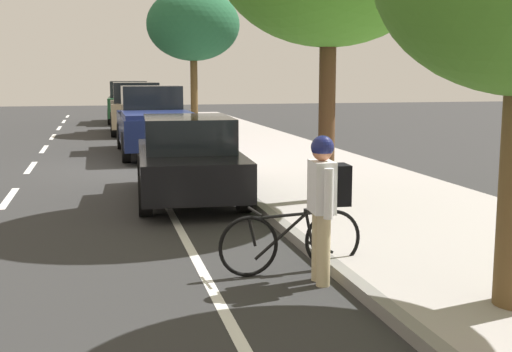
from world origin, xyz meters
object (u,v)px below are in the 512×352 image
object	(u,v)px
parked_sedan_black_second	(188,159)
street_tree_corner	(193,25)
parked_pickup_dark_blue_mid	(154,123)
bicycle_at_curb	(292,241)
cyclist_with_backpack	(325,195)
parked_suv_tan_far	(136,107)
parked_suv_green_farthest	(129,101)

from	to	relation	value
parked_sedan_black_second	street_tree_corner	size ratio (longest dim) A/B	0.81
parked_sedan_black_second	street_tree_corner	distance (m)	14.98
parked_pickup_dark_blue_mid	bicycle_at_curb	distance (m)	12.08
cyclist_with_backpack	parked_suv_tan_far	bearing A→B (deg)	92.69
parked_suv_green_farthest	bicycle_at_curb	xyz separation A→B (m)	(0.66, -25.26, -0.65)
cyclist_with_backpack	parked_sedan_black_second	bearing A→B (deg)	98.36
parked_sedan_black_second	parked_suv_green_farthest	size ratio (longest dim) A/B	0.94
parked_suv_green_farthest	bicycle_at_curb	world-z (taller)	parked_suv_green_farthest
parked_sedan_black_second	street_tree_corner	world-z (taller)	street_tree_corner
cyclist_with_backpack	street_tree_corner	distance (m)	20.00
bicycle_at_curb	street_tree_corner	distance (m)	19.68
parked_pickup_dark_blue_mid	parked_suv_green_farthest	xyz separation A→B (m)	(-0.10, 13.20, 0.13)
cyclist_with_backpack	bicycle_at_curb	bearing A→B (deg)	116.63
bicycle_at_curb	street_tree_corner	xyz separation A→B (m)	(1.64, 19.23, 3.85)
parked_pickup_dark_blue_mid	cyclist_with_backpack	world-z (taller)	parked_pickup_dark_blue_mid
parked_pickup_dark_blue_mid	street_tree_corner	world-z (taller)	street_tree_corner
cyclist_with_backpack	street_tree_corner	bearing A→B (deg)	85.89
parked_sedan_black_second	parked_pickup_dark_blue_mid	size ratio (longest dim) A/B	0.85
parked_pickup_dark_blue_mid	parked_suv_green_farthest	distance (m)	13.21
parked_suv_tan_far	cyclist_with_backpack	distance (m)	19.59
parked_suv_tan_far	street_tree_corner	size ratio (longest dim) A/B	0.86
parked_pickup_dark_blue_mid	cyclist_with_backpack	distance (m)	12.53
parked_pickup_dark_blue_mid	street_tree_corner	bearing A→B (deg)	72.96
parked_sedan_black_second	cyclist_with_backpack	xyz separation A→B (m)	(0.78, -5.28, 0.23)
bicycle_at_curb	cyclist_with_backpack	xyz separation A→B (m)	(0.23, -0.45, 0.61)
parked_suv_tan_far	bicycle_at_curb	bearing A→B (deg)	-87.92
parked_suv_tan_far	parked_pickup_dark_blue_mid	bearing A→B (deg)	-88.91
bicycle_at_curb	parked_pickup_dark_blue_mid	bearing A→B (deg)	92.66
parked_pickup_dark_blue_mid	parked_suv_green_farthest	world-z (taller)	parked_suv_green_farthest
parked_sedan_black_second	bicycle_at_curb	distance (m)	4.87
parked_suv_green_farthest	bicycle_at_curb	bearing A→B (deg)	-88.50
street_tree_corner	parked_pickup_dark_blue_mid	bearing A→B (deg)	-107.04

